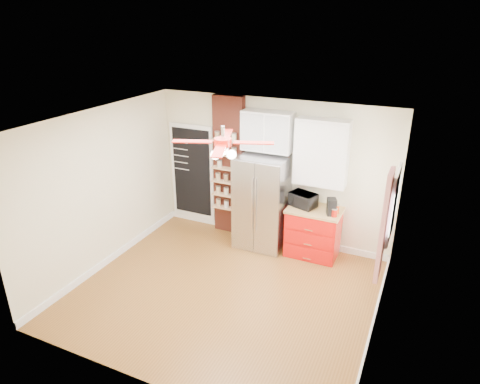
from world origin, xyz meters
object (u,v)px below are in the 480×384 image
at_px(pantry_jar_oats, 220,164).
at_px(red_cabinet, 313,232).
at_px(toaster_oven, 303,200).
at_px(coffee_maker, 331,207).
at_px(ceiling_fan, 223,142).
at_px(canister_left, 334,213).
at_px(fridge, 262,202).

bearing_deg(pantry_jar_oats, red_cabinet, -3.06).
bearing_deg(pantry_jar_oats, toaster_oven, -2.61).
bearing_deg(red_cabinet, coffee_maker, -18.74).
xyz_separation_m(ceiling_fan, toaster_oven, (0.69, 1.71, -1.40)).
distance_m(coffee_maker, pantry_jar_oats, 2.25).
height_order(ceiling_fan, canister_left, ceiling_fan).
distance_m(toaster_oven, coffee_maker, 0.55).
bearing_deg(fridge, pantry_jar_oats, 170.75).
distance_m(ceiling_fan, toaster_oven, 2.31).
bearing_deg(canister_left, red_cabinet, 157.22).
xyz_separation_m(toaster_oven, canister_left, (0.60, -0.18, -0.06)).
distance_m(red_cabinet, coffee_maker, 0.67).
relative_size(ceiling_fan, pantry_jar_oats, 12.02).
bearing_deg(canister_left, coffee_maker, 141.24).
bearing_deg(pantry_jar_oats, canister_left, -6.46).
bearing_deg(canister_left, toaster_oven, 163.20).
distance_m(fridge, ceiling_fan, 2.25).
xyz_separation_m(ceiling_fan, coffee_maker, (1.23, 1.58, -1.38)).
bearing_deg(pantry_jar_oats, fridge, -9.25).
relative_size(coffee_maker, canister_left, 2.21).
distance_m(red_cabinet, toaster_oven, 0.62).
xyz_separation_m(canister_left, pantry_jar_oats, (-2.27, 0.26, 0.47)).
xyz_separation_m(fridge, ceiling_fan, (0.05, -1.63, 1.55)).
distance_m(ceiling_fan, coffee_maker, 2.43).
relative_size(toaster_oven, coffee_maker, 1.57).
relative_size(fridge, canister_left, 13.39).
bearing_deg(fridge, ceiling_fan, -88.24).
height_order(coffee_maker, canister_left, coffee_maker).
bearing_deg(red_cabinet, toaster_oven, 173.62).
relative_size(red_cabinet, ceiling_fan, 0.67).
relative_size(coffee_maker, pantry_jar_oats, 2.48).
height_order(red_cabinet, pantry_jar_oats, pantry_jar_oats).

